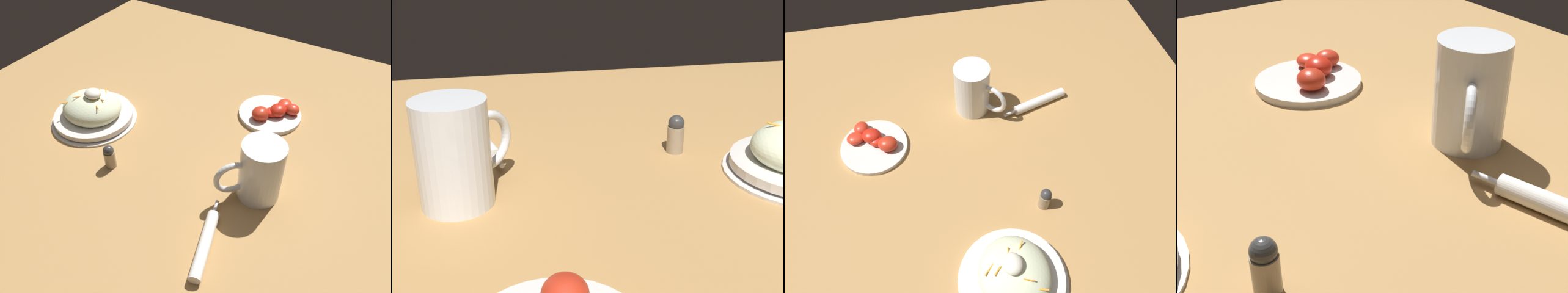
# 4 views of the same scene
# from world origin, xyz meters

# --- Properties ---
(ground_plane) EXTENTS (1.43, 1.43, 0.00)m
(ground_plane) POSITION_xyz_m (0.00, 0.00, 0.00)
(ground_plane) COLOR #B2844C
(beer_mug) EXTENTS (0.13, 0.13, 0.15)m
(beer_mug) POSITION_xyz_m (0.25, -0.05, 0.07)
(beer_mug) COLOR white
(beer_mug) RESTS_ON ground_plane
(napkin_roll) EXTENTS (0.07, 0.19, 0.03)m
(napkin_roll) POSITION_xyz_m (0.22, -0.24, 0.01)
(napkin_roll) COLOR white
(napkin_roll) RESTS_ON ground_plane
(salt_shaker) EXTENTS (0.03, 0.03, 0.06)m
(salt_shaker) POSITION_xyz_m (-0.10, -0.15, 0.03)
(salt_shaker) COLOR gray
(salt_shaker) RESTS_ON ground_plane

